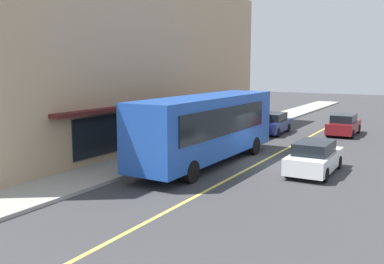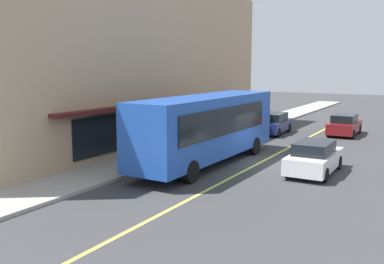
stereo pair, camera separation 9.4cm
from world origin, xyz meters
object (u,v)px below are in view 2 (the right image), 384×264
at_px(traffic_light, 122,120).
at_px(car_navy, 273,124).
at_px(bus, 208,126).
at_px(car_white, 314,158).
at_px(pedestrian_mid_block, 253,115).
at_px(car_maroon, 344,125).

relative_size(traffic_light, car_navy, 0.73).
bearing_deg(bus, car_navy, 2.89).
xyz_separation_m(car_white, pedestrian_mid_block, (11.77, 7.92, 0.38)).
distance_m(bus, car_maroon, 14.03).
relative_size(traffic_light, pedestrian_mid_block, 1.96).
bearing_deg(pedestrian_mid_block, car_maroon, -83.82).
xyz_separation_m(car_white, car_maroon, (12.51, 1.07, 0.00)).
relative_size(bus, traffic_light, 3.49).
relative_size(bus, car_white, 2.59).
height_order(bus, pedestrian_mid_block, bus).
bearing_deg(bus, car_maroon, -17.27).
xyz_separation_m(bus, car_white, (0.83, -5.22, -1.24)).
distance_m(bus, car_navy, 11.49).
xyz_separation_m(car_navy, pedestrian_mid_block, (1.19, 2.12, 0.38)).
bearing_deg(traffic_light, pedestrian_mid_block, 1.21).
bearing_deg(car_maroon, traffic_light, 159.31).
bearing_deg(car_maroon, car_navy, 112.26).
bearing_deg(car_navy, car_maroon, -67.74).
bearing_deg(car_navy, traffic_light, 173.37).
bearing_deg(car_white, pedestrian_mid_block, 33.94).
distance_m(bus, traffic_light, 4.56).
bearing_deg(pedestrian_mid_block, car_white, -146.06).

